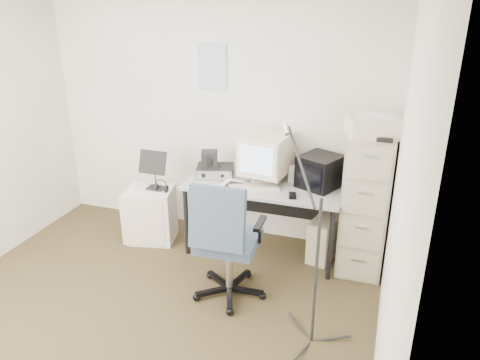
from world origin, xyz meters
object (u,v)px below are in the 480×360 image
(office_chair, at_px, (229,239))
(side_cart, at_px, (151,215))
(filing_cabinet, at_px, (366,203))
(desk, at_px, (264,218))

(office_chair, xyz_separation_m, side_cart, (-1.09, 0.65, -0.26))
(side_cart, bearing_deg, filing_cabinet, -7.35)
(filing_cabinet, bearing_deg, office_chair, -141.01)
(filing_cabinet, relative_size, desk, 0.87)
(filing_cabinet, xyz_separation_m, side_cart, (-2.12, -0.18, -0.36))
(desk, xyz_separation_m, side_cart, (-1.17, -0.15, -0.08))
(filing_cabinet, distance_m, office_chair, 1.32)
(desk, xyz_separation_m, office_chair, (-0.08, -0.80, 0.18))
(filing_cabinet, height_order, desk, filing_cabinet)
(desk, distance_m, side_cart, 1.18)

